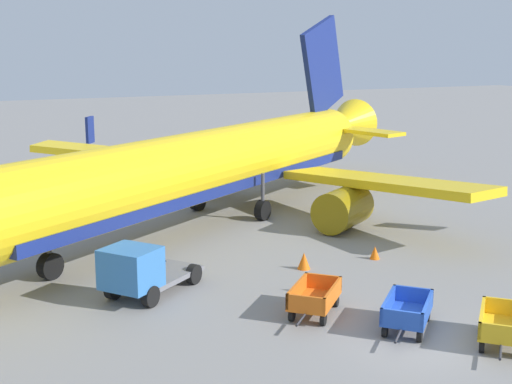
# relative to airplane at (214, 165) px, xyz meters

# --- Properties ---
(ground_plane) EXTENTS (220.00, 220.00, 0.00)m
(ground_plane) POSITION_rel_airplane_xyz_m (-0.11, -17.62, -3.05)
(ground_plane) COLOR gray
(airplane) EXTENTS (33.52, 28.09, 11.34)m
(airplane) POSITION_rel_airplane_xyz_m (0.00, 0.00, 0.00)
(airplane) COLOR yellow
(airplane) RESTS_ON ground
(baggage_cart_nearest) EXTENTS (3.06, 3.00, 1.07)m
(baggage_cart_nearest) POSITION_rel_airplane_xyz_m (2.28, -18.91, -2.45)
(baggage_cart_nearest) COLOR gold
(baggage_cart_nearest) RESTS_ON ground
(baggage_cart_second_in_row) EXTENTS (3.07, 2.99, 1.07)m
(baggage_cart_second_in_row) POSITION_rel_airplane_xyz_m (0.25, -16.65, -2.45)
(baggage_cart_second_in_row) COLOR #234CB2
(baggage_cart_second_in_row) RESTS_ON ground
(baggage_cart_third_in_row) EXTENTS (3.03, 3.04, 1.07)m
(baggage_cart_third_in_row) POSITION_rel_airplane_xyz_m (-1.88, -14.14, -2.45)
(baggage_cart_third_in_row) COLOR orange
(baggage_cart_third_in_row) RESTS_ON ground
(service_truck_beside_carts) EXTENTS (4.65, 4.13, 2.10)m
(service_truck_beside_carts) POSITION_rel_airplane_xyz_m (-7.06, -10.00, -1.95)
(service_truck_beside_carts) COLOR slate
(service_truck_beside_carts) RESTS_ON ground
(traffic_cone_near_plane) EXTENTS (0.53, 0.53, 0.70)m
(traffic_cone_near_plane) POSITION_rel_airplane_xyz_m (-1.01, -12.11, -2.70)
(traffic_cone_near_plane) COLOR orange
(traffic_cone_near_plane) RESTS_ON ground
(traffic_cone_mid_apron) EXTENTS (0.55, 0.55, 0.72)m
(traffic_cone_mid_apron) POSITION_rel_airplane_xyz_m (0.27, -9.51, -2.69)
(traffic_cone_mid_apron) COLOR orange
(traffic_cone_mid_apron) RESTS_ON ground
(traffic_cone_by_carts) EXTENTS (0.45, 0.45, 0.59)m
(traffic_cone_by_carts) POSITION_rel_airplane_xyz_m (3.84, -9.61, -2.76)
(traffic_cone_by_carts) COLOR orange
(traffic_cone_by_carts) RESTS_ON ground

